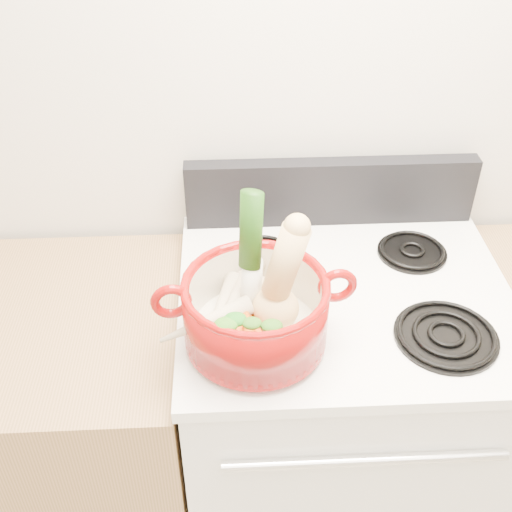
{
  "coord_description": "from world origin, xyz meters",
  "views": [
    {
      "loc": [
        -0.27,
        0.28,
        1.93
      ],
      "look_at": [
        -0.22,
        1.22,
        1.2
      ],
      "focal_mm": 45.0,
      "sensor_mm": 36.0,
      "label": 1
    }
  ],
  "objects_px": {
    "leek": "(251,257)",
    "squash": "(276,278)",
    "stove_body": "(331,425)",
    "dutch_oven": "(256,312)"
  },
  "relations": [
    {
      "from": "squash",
      "to": "leek",
      "type": "relative_size",
      "value": 0.81
    },
    {
      "from": "stove_body",
      "to": "squash",
      "type": "bearing_deg",
      "value": -140.6
    },
    {
      "from": "dutch_oven",
      "to": "leek",
      "type": "relative_size",
      "value": 0.97
    },
    {
      "from": "squash",
      "to": "dutch_oven",
      "type": "bearing_deg",
      "value": -163.3
    },
    {
      "from": "dutch_oven",
      "to": "leek",
      "type": "bearing_deg",
      "value": 92.87
    },
    {
      "from": "squash",
      "to": "leek",
      "type": "height_order",
      "value": "leek"
    },
    {
      "from": "stove_body",
      "to": "leek",
      "type": "xyz_separation_m",
      "value": [
        -0.23,
        -0.11,
        0.69
      ]
    },
    {
      "from": "leek",
      "to": "squash",
      "type": "bearing_deg",
      "value": -11.58
    },
    {
      "from": "stove_body",
      "to": "leek",
      "type": "bearing_deg",
      "value": -153.45
    },
    {
      "from": "stove_body",
      "to": "dutch_oven",
      "type": "distance_m",
      "value": 0.64
    }
  ]
}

